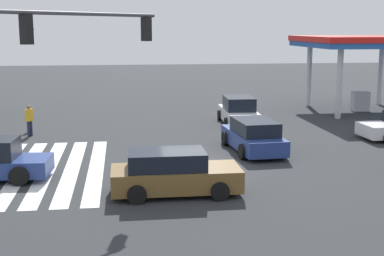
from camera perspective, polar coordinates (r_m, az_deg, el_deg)
name	(u,v)px	position (r m, az deg, el deg)	size (l,w,h in m)	color
ground_plane	(192,164)	(22.03, 0.00, -3.89)	(122.25, 122.25, 0.00)	#2B2D30
crosswalk_markings	(23,170)	(22.20, -17.55, -4.28)	(9.95, 6.30, 0.01)	silver
traffic_signal_mast	(32,63)	(16.04, -16.70, 6.66)	(5.57, 5.57, 6.20)	#47474C
car_2	(239,112)	(31.17, 4.99, 1.76)	(4.53, 2.19, 1.61)	silver
car_4	(253,136)	(24.27, 6.58, -0.87)	(4.63, 2.29, 1.49)	navy
car_5	(173,173)	(18.03, -2.01, -4.84)	(2.09, 4.34, 1.49)	brown
gas_station_canopy	(364,45)	(37.51, 17.83, 8.46)	(7.85, 7.85, 4.99)	#23519E
pedestrian	(29,119)	(28.79, -16.96, 0.93)	(0.41, 0.41, 1.63)	#232842
fire_hydrant	(29,124)	(29.94, -17.00, 0.36)	(0.22, 0.22, 0.86)	red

